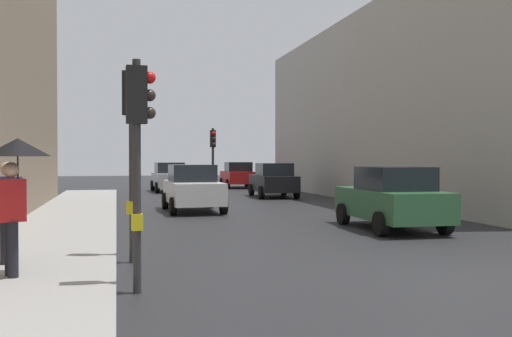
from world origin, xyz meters
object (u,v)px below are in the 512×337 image
traffic_light_near_right (133,127)px  car_silver_hatchback (170,177)px  car_white_compact (193,188)px  car_green_estate (391,198)px  traffic_light_far_median (213,150)px  car_dark_suv (273,180)px  traffic_light_near_left (138,132)px  pedestrian_with_grey_backpack (5,206)px  pedestrian_with_umbrella (16,168)px  car_red_sedan (238,175)px

traffic_light_near_right → car_silver_hatchback: traffic_light_near_right is taller
car_silver_hatchback → car_white_compact: (-0.33, -13.24, 0.00)m
car_green_estate → traffic_light_far_median: bearing=102.5°
traffic_light_near_right → traffic_light_far_median: 17.13m
car_silver_hatchback → car_green_estate: bearing=-77.8°
traffic_light_far_median → traffic_light_near_right: bearing=-104.5°
car_dark_suv → car_silver_hatchback: bearing=127.2°
traffic_light_near_left → car_silver_hatchback: (2.81, 26.22, -1.49)m
traffic_light_near_left → pedestrian_with_grey_backpack: bearing=136.0°
car_silver_hatchback → pedestrian_with_umbrella: 25.75m
car_silver_hatchback → pedestrian_with_grey_backpack: 24.62m
car_silver_hatchback → pedestrian_with_umbrella: bearing=-100.4°
car_silver_hatchback → pedestrian_with_grey_backpack: (-5.01, -24.10, 0.29)m
car_dark_suv → pedestrian_with_grey_backpack: 20.33m
traffic_light_near_left → car_silver_hatchback: traffic_light_near_left is taller
car_green_estate → car_dark_suv: bearing=88.3°
traffic_light_near_left → car_silver_hatchback: bearing=83.9°
traffic_light_far_median → pedestrian_with_grey_backpack: size_ratio=1.97×
car_dark_suv → pedestrian_with_grey_backpack: bearing=-118.7°
car_red_sedan → car_white_compact: bearing=-107.4°
car_green_estate → pedestrian_with_umbrella: 10.41m
car_green_estate → pedestrian_with_grey_backpack: pedestrian_with_grey_backpack is taller
car_dark_suv → car_red_sedan: 9.84m
car_green_estate → car_white_compact: (-4.68, 6.92, 0.00)m
traffic_light_near_right → car_green_estate: traffic_light_near_right is taller
car_green_estate → pedestrian_with_grey_backpack: size_ratio=2.41×
traffic_light_near_right → car_silver_hatchback: (2.81, 23.68, -1.71)m
traffic_light_near_left → car_white_compact: size_ratio=0.81×
traffic_light_near_left → pedestrian_with_grey_backpack: size_ratio=1.94×
traffic_light_far_median → car_white_compact: (-1.80, -6.15, -1.53)m
traffic_light_near_right → pedestrian_with_umbrella: traffic_light_near_right is taller
car_green_estate → pedestrian_with_umbrella: pedestrian_with_umbrella is taller
traffic_light_near_left → car_dark_suv: (7.57, 19.94, -1.49)m
car_dark_suv → car_red_sedan: (0.18, 9.84, 0.00)m
car_dark_suv → traffic_light_near_left: bearing=-110.8°
traffic_light_far_median → pedestrian_with_umbrella: bearing=-108.5°
car_dark_suv → car_red_sedan: bearing=88.9°
traffic_light_near_left → pedestrian_with_umbrella: bearing=153.5°
traffic_light_near_right → pedestrian_with_grey_backpack: traffic_light_near_right is taller
traffic_light_near_left → car_red_sedan: bearing=75.4°
pedestrian_with_umbrella → pedestrian_with_grey_backpack: 1.43m
car_silver_hatchback → car_white_compact: same height
car_silver_hatchback → car_dark_suv: same height
car_red_sedan → pedestrian_with_grey_backpack: pedestrian_with_grey_backpack is taller
car_silver_hatchback → car_green_estate: same height
traffic_light_near_left → pedestrian_with_umbrella: traffic_light_near_left is taller
traffic_light_near_left → traffic_light_near_right: traffic_light_near_right is taller
traffic_light_near_left → car_white_compact: 13.30m
traffic_light_near_right → traffic_light_near_left: bearing=-89.9°
car_white_compact → car_red_sedan: same height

